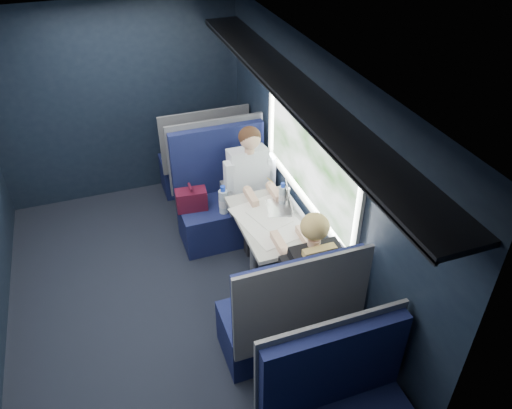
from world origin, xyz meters
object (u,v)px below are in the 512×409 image
object	(u,v)px
seat_bay_near	(223,201)
seat_row_front	(203,161)
bottle_small	(283,195)
seat_bay_far	(286,319)
woman	(308,270)
laptop	(284,203)
table	(270,227)
man	(252,182)
cup	(287,192)

from	to	relation	value
seat_bay_near	seat_row_front	distance (m)	0.93
bottle_small	seat_bay_far	bearing A→B (deg)	-109.75
woman	laptop	world-z (taller)	woman
table	seat_row_front	size ratio (longest dim) A/B	0.86
seat_row_front	man	bearing A→B (deg)	-77.17
cup	bottle_small	bearing A→B (deg)	-128.37
bottle_small	seat_bay_near	bearing A→B (deg)	120.96
seat_bay_near	laptop	xyz separation A→B (m)	(0.39, -0.73, 0.38)
seat_bay_far	bottle_small	size ratio (longest dim) A/B	5.34
seat_row_front	woman	distance (m)	2.54
seat_bay_far	seat_row_front	bearing A→B (deg)	90.00
seat_row_front	bottle_small	xyz separation A→B (m)	(0.39, -1.59, 0.43)
seat_bay_near	laptop	distance (m)	0.91
seat_bay_far	cup	size ratio (longest dim) A/B	15.04
bottle_small	woman	bearing A→B (deg)	-98.57
seat_bay_far	table	bearing A→B (deg)	78.22
laptop	bottle_small	xyz separation A→B (m)	(0.01, 0.06, 0.04)
woman	cup	bearing A→B (deg)	77.39
man	bottle_small	xyz separation A→B (m)	(0.14, -0.49, 0.13)
seat_bay_far	woman	xyz separation A→B (m)	(0.25, 0.17, 0.31)
seat_bay_near	laptop	bearing A→B (deg)	-62.04
table	laptop	distance (m)	0.27
woman	laptop	distance (m)	0.86
laptop	bottle_small	distance (m)	0.08
man	cup	world-z (taller)	man
bottle_small	table	bearing A→B (deg)	-135.14
man	table	bearing A→B (deg)	-95.52
laptop	cup	size ratio (longest dim) A/B	4.05
seat_bay_far	laptop	distance (m)	1.15
man	laptop	distance (m)	0.58
woman	cup	xyz separation A→B (m)	(0.23, 1.03, 0.05)
seat_bay_near	seat_bay_far	distance (m)	1.75
seat_bay_far	woman	world-z (taller)	woman
table	cup	xyz separation A→B (m)	(0.30, 0.32, 0.12)
seat_bay_near	seat_row_front	xyz separation A→B (m)	(0.01, 0.93, -0.01)
woman	seat_bay_near	bearing A→B (deg)	99.46
seat_bay_far	laptop	size ratio (longest dim) A/B	3.71
woman	seat_row_front	bearing A→B (deg)	95.70
seat_bay_far	seat_row_front	world-z (taller)	seat_bay_far
man	laptop	bearing A→B (deg)	-77.37
table	seat_bay_far	bearing A→B (deg)	-101.78
table	woman	bearing A→B (deg)	-84.55
man	woman	size ratio (longest dim) A/B	1.00
laptop	seat_row_front	bearing A→B (deg)	102.76
seat_bay_far	seat_row_front	distance (m)	2.67
seat_row_front	bottle_small	world-z (taller)	seat_row_front
man	cup	bearing A→B (deg)	-58.67
seat_bay_far	man	bearing A→B (deg)	80.97
seat_row_front	laptop	bearing A→B (deg)	-77.24
table	seat_bay_far	xyz separation A→B (m)	(-0.18, -0.87, -0.25)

